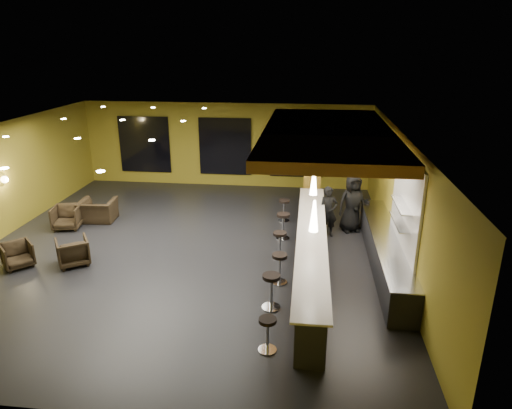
# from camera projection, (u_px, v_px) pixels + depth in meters

# --- Properties ---
(floor) EXTENTS (12.00, 13.00, 0.10)m
(floor) POSITION_uv_depth(u_px,v_px,m) (188.00, 250.00, 13.68)
(floor) COLOR black
(floor) RESTS_ON ground
(ceiling) EXTENTS (12.00, 13.00, 0.10)m
(ceiling) POSITION_uv_depth(u_px,v_px,m) (181.00, 130.00, 12.47)
(ceiling) COLOR black
(wall_back) EXTENTS (12.00, 0.10, 3.50)m
(wall_back) POSITION_uv_depth(u_px,v_px,m) (226.00, 145.00, 19.20)
(wall_back) COLOR olive
(wall_back) RESTS_ON floor
(wall_front) EXTENTS (12.00, 0.10, 3.50)m
(wall_front) POSITION_uv_depth(u_px,v_px,m) (72.00, 326.00, 6.94)
(wall_front) COLOR olive
(wall_front) RESTS_ON floor
(wall_right) EXTENTS (0.10, 13.00, 3.50)m
(wall_right) POSITION_uv_depth(u_px,v_px,m) (401.00, 201.00, 12.41)
(wall_right) COLOR olive
(wall_right) RESTS_ON floor
(wood_soffit) EXTENTS (3.60, 8.00, 0.28)m
(wood_soffit) POSITION_uv_depth(u_px,v_px,m) (327.00, 134.00, 13.03)
(wood_soffit) COLOR #B67535
(wood_soffit) RESTS_ON ceiling
(window_left) EXTENTS (2.20, 0.06, 2.40)m
(window_left) POSITION_uv_depth(u_px,v_px,m) (145.00, 144.00, 19.50)
(window_left) COLOR black
(window_left) RESTS_ON wall_back
(window_center) EXTENTS (2.20, 0.06, 2.40)m
(window_center) POSITION_uv_depth(u_px,v_px,m) (225.00, 147.00, 19.12)
(window_center) COLOR black
(window_center) RESTS_ON wall_back
(window_right) EXTENTS (2.20, 0.06, 2.40)m
(window_right) POSITION_uv_depth(u_px,v_px,m) (297.00, 148.00, 18.79)
(window_right) COLOR black
(window_right) RESTS_ON wall_back
(tile_backsplash) EXTENTS (0.06, 3.20, 2.40)m
(tile_backsplash) POSITION_uv_depth(u_px,v_px,m) (406.00, 204.00, 11.40)
(tile_backsplash) COLOR white
(tile_backsplash) RESTS_ON wall_right
(bar_counter) EXTENTS (0.60, 8.00, 1.00)m
(bar_counter) POSITION_uv_depth(u_px,v_px,m) (311.00, 254.00, 12.16)
(bar_counter) COLOR black
(bar_counter) RESTS_ON floor
(bar_top) EXTENTS (0.78, 8.10, 0.05)m
(bar_top) POSITION_uv_depth(u_px,v_px,m) (312.00, 236.00, 11.98)
(bar_top) COLOR silver
(bar_top) RESTS_ON bar_counter
(prep_counter) EXTENTS (0.70, 6.00, 0.86)m
(prep_counter) POSITION_uv_depth(u_px,v_px,m) (384.00, 252.00, 12.43)
(prep_counter) COLOR black
(prep_counter) RESTS_ON floor
(prep_top) EXTENTS (0.72, 6.00, 0.03)m
(prep_top) POSITION_uv_depth(u_px,v_px,m) (386.00, 237.00, 12.28)
(prep_top) COLOR silver
(prep_top) RESTS_ON prep_counter
(wall_shelf_lower) EXTENTS (0.30, 1.50, 0.03)m
(wall_shelf_lower) POSITION_uv_depth(u_px,v_px,m) (400.00, 222.00, 11.36)
(wall_shelf_lower) COLOR silver
(wall_shelf_lower) RESTS_ON wall_right
(wall_shelf_upper) EXTENTS (0.30, 1.50, 0.03)m
(wall_shelf_upper) POSITION_uv_depth(u_px,v_px,m) (402.00, 205.00, 11.21)
(wall_shelf_upper) COLOR silver
(wall_shelf_upper) RESTS_ON wall_right
(column) EXTENTS (0.60, 0.60, 3.50)m
(column) POSITION_uv_depth(u_px,v_px,m) (313.00, 165.00, 16.04)
(column) COLOR olive
(column) RESTS_ON floor
(wall_sconce) EXTENTS (0.22, 0.22, 0.22)m
(wall_sconce) POSITION_uv_depth(u_px,v_px,m) (5.00, 179.00, 14.17)
(wall_sconce) COLOR #FFE5B2
(wall_sconce) RESTS_ON wall_left
(pendant_0) EXTENTS (0.20, 0.20, 0.70)m
(pendant_0) POSITION_uv_depth(u_px,v_px,m) (314.00, 216.00, 9.66)
(pendant_0) COLOR white
(pendant_0) RESTS_ON wood_soffit
(pendant_1) EXTENTS (0.20, 0.20, 0.70)m
(pendant_1) POSITION_uv_depth(u_px,v_px,m) (314.00, 182.00, 12.00)
(pendant_1) COLOR white
(pendant_1) RESTS_ON wood_soffit
(pendant_2) EXTENTS (0.20, 0.20, 0.70)m
(pendant_2) POSITION_uv_depth(u_px,v_px,m) (314.00, 159.00, 14.34)
(pendant_2) COLOR white
(pendant_2) RESTS_ON wood_soffit
(staff_a) EXTENTS (0.66, 0.50, 1.62)m
(staff_a) POSITION_uv_depth(u_px,v_px,m) (328.00, 212.00, 14.29)
(staff_a) COLOR black
(staff_a) RESTS_ON floor
(staff_b) EXTENTS (0.99, 0.86, 1.75)m
(staff_b) POSITION_uv_depth(u_px,v_px,m) (357.00, 204.00, 14.76)
(staff_b) COLOR black
(staff_b) RESTS_ON floor
(staff_c) EXTENTS (1.07, 0.87, 1.89)m
(staff_c) POSITION_uv_depth(u_px,v_px,m) (352.00, 203.00, 14.64)
(staff_c) COLOR black
(staff_c) RESTS_ON floor
(armchair_a) EXTENTS (1.06, 1.06, 0.69)m
(armchair_a) POSITION_uv_depth(u_px,v_px,m) (17.00, 255.00, 12.45)
(armchair_a) COLOR black
(armchair_a) RESTS_ON floor
(armchair_b) EXTENTS (1.13, 1.14, 0.76)m
(armchair_b) POSITION_uv_depth(u_px,v_px,m) (73.00, 251.00, 12.58)
(armchair_b) COLOR black
(armchair_b) RESTS_ON floor
(armchair_c) EXTENTS (0.98, 1.00, 0.78)m
(armchair_c) POSITION_uv_depth(u_px,v_px,m) (67.00, 217.00, 15.00)
(armchair_c) COLOR black
(armchair_c) RESTS_ON floor
(armchair_d) EXTENTS (1.23, 1.10, 0.75)m
(armchair_d) POSITION_uv_depth(u_px,v_px,m) (98.00, 211.00, 15.64)
(armchair_d) COLOR black
(armchair_d) RESTS_ON floor
(bar_stool_0) EXTENTS (0.38, 0.38, 0.74)m
(bar_stool_0) POSITION_uv_depth(u_px,v_px,m) (268.00, 330.00, 8.97)
(bar_stool_0) COLOR silver
(bar_stool_0) RESTS_ON floor
(bar_stool_1) EXTENTS (0.43, 0.43, 0.86)m
(bar_stool_1) POSITION_uv_depth(u_px,v_px,m) (271.00, 287.00, 10.41)
(bar_stool_1) COLOR silver
(bar_stool_1) RESTS_ON floor
(bar_stool_2) EXTENTS (0.41, 0.41, 0.80)m
(bar_stool_2) POSITION_uv_depth(u_px,v_px,m) (280.00, 265.00, 11.53)
(bar_stool_2) COLOR silver
(bar_stool_2) RESTS_ON floor
(bar_stool_3) EXTENTS (0.40, 0.40, 0.80)m
(bar_stool_3) POSITION_uv_depth(u_px,v_px,m) (280.00, 242.00, 12.87)
(bar_stool_3) COLOR silver
(bar_stool_3) RESTS_ON floor
(bar_stool_4) EXTENTS (0.43, 0.43, 0.84)m
(bar_stool_4) POSITION_uv_depth(u_px,v_px,m) (283.00, 223.00, 14.14)
(bar_stool_4) COLOR silver
(bar_stool_4) RESTS_ON floor
(bar_stool_5) EXTENTS (0.39, 0.39, 0.77)m
(bar_stool_5) POSITION_uv_depth(u_px,v_px,m) (284.00, 208.00, 15.58)
(bar_stool_5) COLOR silver
(bar_stool_5) RESTS_ON floor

